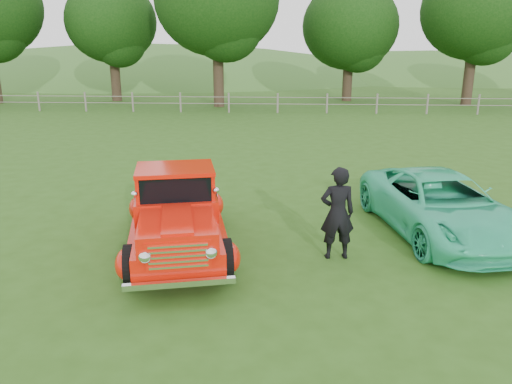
# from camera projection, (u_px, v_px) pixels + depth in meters

# --- Properties ---
(ground) EXTENTS (140.00, 140.00, 0.00)m
(ground) POSITION_uv_depth(u_px,v_px,m) (259.00, 267.00, 9.57)
(ground) COLOR #294F15
(ground) RESTS_ON ground
(distant_hills) EXTENTS (116.00, 60.00, 18.00)m
(distant_hills) POSITION_uv_depth(u_px,v_px,m) (252.00, 109.00, 67.97)
(distant_hills) COLOR #295B21
(distant_hills) RESTS_ON ground
(fence_line) EXTENTS (48.00, 0.12, 1.20)m
(fence_line) POSITION_uv_depth(u_px,v_px,m) (278.00, 103.00, 30.44)
(fence_line) COLOR slate
(fence_line) RESTS_ON ground
(tree_mid_west) EXTENTS (6.40, 6.40, 8.46)m
(tree_mid_west) POSITION_uv_depth(u_px,v_px,m) (111.00, 22.00, 35.42)
(tree_mid_west) COLOR #322419
(tree_mid_west) RESTS_ON ground
(tree_near_east) EXTENTS (6.80, 6.80, 8.33)m
(tree_near_east) POSITION_uv_depth(u_px,v_px,m) (350.00, 26.00, 35.52)
(tree_near_east) COLOR #322419
(tree_near_east) RESTS_ON ground
(tree_mid_east) EXTENTS (7.20, 7.20, 9.44)m
(tree_mid_east) POSITION_uv_depth(u_px,v_px,m) (477.00, 11.00, 32.90)
(tree_mid_east) COLOR #322419
(tree_mid_east) RESTS_ON ground
(red_pickup) EXTENTS (3.00, 5.24, 1.78)m
(red_pickup) POSITION_uv_depth(u_px,v_px,m) (177.00, 213.00, 10.20)
(red_pickup) COLOR black
(red_pickup) RESTS_ON ground
(teal_sedan) EXTENTS (3.16, 5.24, 1.36)m
(teal_sedan) POSITION_uv_depth(u_px,v_px,m) (440.00, 205.00, 11.08)
(teal_sedan) COLOR #32C993
(teal_sedan) RESTS_ON ground
(man) EXTENTS (0.74, 0.54, 1.87)m
(man) POSITION_uv_depth(u_px,v_px,m) (337.00, 213.00, 9.76)
(man) COLOR black
(man) RESTS_ON ground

